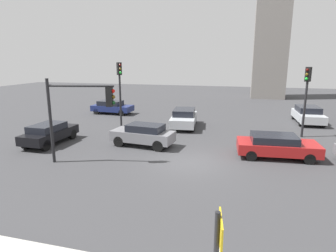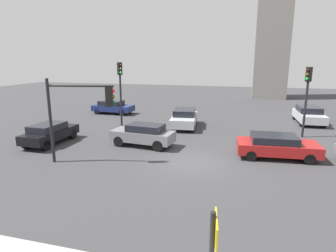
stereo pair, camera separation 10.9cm
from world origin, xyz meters
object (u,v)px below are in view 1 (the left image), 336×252
car_5 (184,118)px  car_2 (276,145)px  traffic_light_2 (81,105)px  car_4 (112,107)px  car_1 (143,134)px  car_6 (308,114)px  traffic_light_0 (120,82)px  car_0 (49,133)px  traffic_light_1 (307,89)px

car_5 → car_2: bearing=40.9°
traffic_light_2 → car_2: traffic_light_2 is taller
car_4 → car_5: (8.38, -3.89, 0.05)m
car_1 → car_6: 15.56m
traffic_light_0 → car_0: size_ratio=1.26×
traffic_light_1 → car_1: size_ratio=1.20×
traffic_light_1 → car_2: (-2.24, -5.16, -2.77)m
car_4 → car_5: 9.24m
car_1 → car_4: size_ratio=0.99×
traffic_light_1 → car_6: 6.07m
traffic_light_0 → car_5: bearing=53.3°
car_0 → car_1: car_1 is taller
car_1 → car_5: 6.17m
car_0 → car_1: (6.20, 1.10, 0.04)m
traffic_light_2 → car_1: 4.89m
car_1 → car_4: 12.11m
car_0 → car_1: bearing=-78.9°
car_0 → car_4: (-0.77, 11.00, -0.03)m
traffic_light_0 → traffic_light_1: (14.00, 0.22, -0.17)m
traffic_light_0 → car_2: (11.76, -4.94, -2.95)m
traffic_light_0 → traffic_light_1: traffic_light_0 is taller
traffic_light_1 → car_6: bearing=-158.1°
traffic_light_2 → car_5: bearing=59.5°
traffic_light_0 → car_5: traffic_light_0 is taller
traffic_light_1 → car_4: traffic_light_1 is taller
traffic_light_1 → traffic_light_0: bearing=-52.8°
car_1 → car_5: bearing=-97.3°
car_2 → car_4: size_ratio=1.10×
traffic_light_0 → traffic_light_1: 14.00m
car_1 → car_0: bearing=16.0°
traffic_light_1 → car_1: bearing=-27.5°
car_0 → car_2: size_ratio=0.91×
traffic_light_1 → car_2: bearing=12.8°
traffic_light_1 → traffic_light_2: (-12.34, -8.81, -0.31)m
car_1 → car_6: (11.64, 10.33, -0.03)m
traffic_light_1 → car_5: size_ratio=1.06×
traffic_light_0 → car_2: traffic_light_0 is taller
car_2 → traffic_light_1: bearing=61.9°
traffic_light_0 → car_6: size_ratio=1.15×
car_0 → car_1: 6.29m
traffic_light_0 → car_6: 16.55m
car_1 → car_5: size_ratio=0.89×
traffic_light_2 → car_5: size_ratio=0.97×
car_6 → traffic_light_0: bearing=-72.6°
car_0 → car_4: car_0 is taller
traffic_light_0 → traffic_light_1: size_ratio=1.05×
car_4 → car_6: bearing=3.3°
car_6 → traffic_light_1: bearing=-16.6°
car_2 → car_4: bearing=141.7°
traffic_light_0 → car_4: 6.69m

